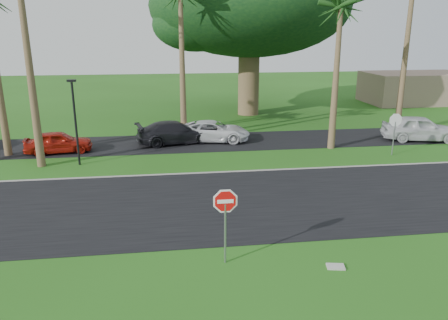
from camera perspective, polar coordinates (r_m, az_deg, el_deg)
ground at (r=16.91m, az=-2.95°, el=-8.28°), size 120.00×120.00×0.00m
road at (r=18.74m, az=-3.47°, el=-5.69°), size 120.00×8.00×0.02m
parking_strip at (r=28.71m, az=-5.09°, el=2.25°), size 120.00×5.00×0.02m
curb at (r=22.52m, az=-4.27°, el=-1.75°), size 120.00×0.12×0.06m
stop_sign_near at (r=13.51m, az=0.17°, el=-6.67°), size 1.05×0.07×2.62m
stop_sign_far at (r=27.30m, az=21.44°, el=4.20°), size 1.05×0.07×2.62m
palm_right_near at (r=27.29m, az=15.01°, el=18.37°), size 5.00×5.00×9.50m
canopy_tree at (r=38.02m, az=3.39°, el=19.38°), size 16.50×16.50×13.12m
streetlight_right at (r=24.68m, az=-18.88°, el=5.32°), size 0.45×0.25×4.64m
building_far at (r=48.70m, az=23.78°, el=8.64°), size 10.00×6.00×3.00m
car_red at (r=27.94m, az=-20.82°, el=2.18°), size 4.07×2.14×1.32m
car_dark at (r=28.50m, az=-6.37°, el=3.58°), size 5.31×3.08×1.45m
car_minivan at (r=28.93m, az=-1.41°, el=3.76°), size 5.14×3.07×1.34m
car_pickup at (r=31.84m, az=24.27°, el=3.78°), size 5.21×3.04×1.67m
utility_slab at (r=14.44m, az=14.37°, el=-13.34°), size 0.61×0.45×0.06m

